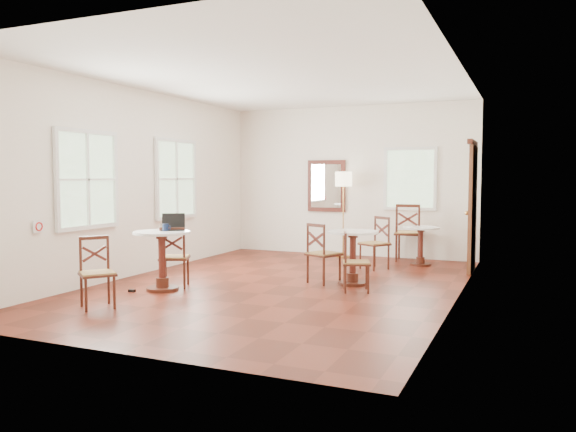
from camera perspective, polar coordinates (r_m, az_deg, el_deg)
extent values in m
plane|color=#591B0F|center=(8.36, -0.82, -6.99)|extent=(7.00, 7.00, 0.00)
cube|color=white|center=(11.49, 6.32, 3.51)|extent=(5.00, 0.02, 3.00)
cube|color=white|center=(5.21, -16.75, 2.81)|extent=(5.00, 0.02, 3.00)
cube|color=white|center=(9.50, -14.75, 3.31)|extent=(0.02, 7.00, 3.00)
cube|color=white|center=(7.54, 16.83, 3.12)|extent=(0.02, 7.00, 3.00)
cube|color=white|center=(8.32, -0.84, 13.73)|extent=(5.00, 7.00, 0.02)
cube|color=#593019|center=(9.95, 18.10, 0.67)|extent=(0.06, 0.90, 2.10)
cube|color=#461D11|center=(9.95, 18.12, 7.01)|extent=(0.08, 1.02, 0.08)
sphere|color=#BF8C3F|center=(9.64, 17.56, 0.29)|extent=(0.07, 0.07, 0.07)
cube|color=#521D16|center=(11.61, 3.89, 3.04)|extent=(0.80, 0.05, 1.05)
cube|color=white|center=(11.58, 3.84, 3.04)|extent=(0.64, 0.02, 0.88)
cube|color=white|center=(7.95, -23.85, -0.98)|extent=(0.02, 0.16, 0.16)
torus|color=red|center=(7.94, -23.78, -0.98)|extent=(0.02, 0.12, 0.12)
cube|color=white|center=(8.57, -19.55, 3.48)|extent=(0.06, 1.22, 1.42)
cube|color=white|center=(10.29, -11.20, 3.69)|extent=(0.06, 1.22, 1.42)
cube|color=white|center=(11.17, 12.19, 3.69)|extent=(1.02, 0.06, 1.22)
cylinder|color=#461D11|center=(8.19, -12.52, -7.15)|extent=(0.45, 0.45, 0.04)
cylinder|color=#461D11|center=(8.18, -12.53, -6.53)|extent=(0.18, 0.18, 0.13)
cylinder|color=#521D16|center=(8.12, -12.57, -4.19)|extent=(0.10, 0.10, 0.67)
cylinder|color=#461D11|center=(8.08, -12.60, -1.99)|extent=(0.16, 0.16, 0.07)
cylinder|color=white|center=(8.08, -12.61, -1.63)|extent=(0.79, 0.79, 0.03)
cylinder|color=#461D11|center=(8.46, 6.51, -6.73)|extent=(0.43, 0.43, 0.04)
cylinder|color=#461D11|center=(8.45, 6.52, -6.15)|extent=(0.17, 0.17, 0.13)
cylinder|color=#521D16|center=(8.40, 6.54, -3.99)|extent=(0.10, 0.10, 0.65)
cylinder|color=#461D11|center=(8.36, 6.55, -1.94)|extent=(0.15, 0.15, 0.06)
cylinder|color=white|center=(8.36, 6.56, -1.61)|extent=(0.75, 0.75, 0.03)
cylinder|color=#461D11|center=(10.47, 13.19, -4.76)|extent=(0.37, 0.37, 0.04)
cylinder|color=#461D11|center=(10.46, 13.20, -4.35)|extent=(0.15, 0.15, 0.11)
cylinder|color=#521D16|center=(10.42, 13.22, -2.83)|extent=(0.08, 0.08, 0.56)
cylinder|color=#461D11|center=(10.39, 13.25, -1.39)|extent=(0.13, 0.13, 0.06)
cylinder|color=white|center=(10.39, 13.25, -1.16)|extent=(0.65, 0.65, 0.03)
cylinder|color=#461D11|center=(8.51, -10.04, -5.44)|extent=(0.03, 0.03, 0.41)
cylinder|color=#461D11|center=(8.19, -10.40, -5.82)|extent=(0.03, 0.03, 0.41)
cylinder|color=#461D11|center=(8.57, -12.23, -5.41)|extent=(0.03, 0.03, 0.41)
cylinder|color=#461D11|center=(8.25, -12.68, -5.78)|extent=(0.03, 0.03, 0.41)
cube|color=#461D11|center=(8.34, -11.36, -4.18)|extent=(0.53, 0.53, 0.03)
cube|color=olive|center=(8.34, -11.36, -4.08)|extent=(0.51, 0.51, 0.04)
cylinder|color=#461D11|center=(8.13, -10.44, -2.79)|extent=(0.03, 0.03, 0.46)
cylinder|color=#461D11|center=(8.19, -12.72, -2.77)|extent=(0.03, 0.03, 0.46)
cube|color=#461D11|center=(8.13, -11.61, -1.30)|extent=(0.33, 0.17, 0.05)
cube|color=#521D16|center=(8.15, -11.59, -2.71)|extent=(0.28, 0.14, 0.20)
cube|color=#521D16|center=(8.15, -11.59, -2.71)|extent=(0.28, 0.14, 0.20)
cylinder|color=#461D11|center=(7.11, -19.68, -7.51)|extent=(0.03, 0.03, 0.41)
cylinder|color=#461D11|center=(7.42, -20.09, -7.03)|extent=(0.03, 0.03, 0.41)
cylinder|color=#461D11|center=(7.17, -17.09, -7.36)|extent=(0.03, 0.03, 0.41)
cylinder|color=#461D11|center=(7.48, -17.61, -6.90)|extent=(0.03, 0.03, 0.41)
cube|color=#461D11|center=(7.25, -18.66, -5.58)|extent=(0.56, 0.56, 0.03)
cube|color=olive|center=(7.25, -18.66, -5.48)|extent=(0.53, 0.53, 0.04)
cylinder|color=#461D11|center=(7.35, -20.17, -3.75)|extent=(0.03, 0.03, 0.45)
cylinder|color=#461D11|center=(7.41, -17.68, -3.63)|extent=(0.03, 0.03, 0.45)
cube|color=#461D11|center=(7.36, -18.96, -2.09)|extent=(0.24, 0.29, 0.05)
cube|color=#521D16|center=(7.38, -18.92, -3.62)|extent=(0.20, 0.25, 0.20)
cube|color=#521D16|center=(7.38, -18.92, -3.62)|extent=(0.20, 0.25, 0.20)
cylinder|color=#461D11|center=(8.52, 5.24, -5.34)|extent=(0.03, 0.03, 0.42)
cylinder|color=#461D11|center=(8.27, 3.64, -5.61)|extent=(0.03, 0.03, 0.42)
cylinder|color=#461D11|center=(8.75, 3.60, -5.09)|extent=(0.03, 0.03, 0.42)
cylinder|color=#461D11|center=(8.51, 1.99, -5.34)|extent=(0.03, 0.03, 0.42)
cube|color=#461D11|center=(8.48, 3.62, -3.89)|extent=(0.55, 0.55, 0.03)
cube|color=olive|center=(8.48, 3.62, -3.80)|extent=(0.53, 0.53, 0.04)
cylinder|color=#461D11|center=(8.21, 3.65, -2.53)|extent=(0.03, 0.03, 0.47)
cylinder|color=#461D11|center=(8.45, 2.00, -2.34)|extent=(0.03, 0.03, 0.47)
cube|color=#461D11|center=(8.31, 2.82, -0.94)|extent=(0.34, 0.18, 0.05)
cube|color=#521D16|center=(8.33, 2.81, -2.37)|extent=(0.29, 0.15, 0.21)
cube|color=#521D16|center=(8.33, 2.81, -2.37)|extent=(0.29, 0.15, 0.21)
cylinder|color=#461D11|center=(7.81, 8.09, -6.36)|extent=(0.03, 0.03, 0.39)
cylinder|color=#461D11|center=(7.79, 5.81, -6.37)|extent=(0.03, 0.03, 0.39)
cylinder|color=#461D11|center=(8.11, 7.91, -5.97)|extent=(0.03, 0.03, 0.39)
cylinder|color=#461D11|center=(8.09, 5.71, -5.97)|extent=(0.03, 0.03, 0.39)
cube|color=#461D11|center=(7.92, 6.89, -4.76)|extent=(0.48, 0.48, 0.03)
cube|color=olive|center=(7.92, 6.89, -4.66)|extent=(0.46, 0.46, 0.03)
cylinder|color=#461D11|center=(7.73, 5.83, -3.39)|extent=(0.03, 0.03, 0.43)
cylinder|color=#461D11|center=(8.03, 5.73, -3.10)|extent=(0.03, 0.03, 0.43)
cube|color=#461D11|center=(7.86, 5.79, -1.81)|extent=(0.14, 0.32, 0.04)
cube|color=#521D16|center=(7.88, 5.78, -3.18)|extent=(0.12, 0.27, 0.19)
cube|color=#521D16|center=(7.88, 5.78, -3.18)|extent=(0.12, 0.27, 0.19)
cylinder|color=#461D11|center=(11.12, 13.21, -3.02)|extent=(0.04, 0.04, 0.51)
cylinder|color=#461D11|center=(10.71, 13.02, -3.27)|extent=(0.04, 0.04, 0.51)
cylinder|color=#461D11|center=(11.16, 11.12, -2.96)|extent=(0.04, 0.04, 0.51)
cylinder|color=#461D11|center=(10.76, 10.85, -3.21)|extent=(0.04, 0.04, 0.51)
cube|color=#461D11|center=(10.91, 12.07, -1.75)|extent=(0.54, 0.54, 0.03)
cube|color=olive|center=(10.91, 12.07, -1.66)|extent=(0.52, 0.52, 0.05)
cylinder|color=#461D11|center=(10.66, 13.07, -0.40)|extent=(0.04, 0.04, 0.57)
cylinder|color=#461D11|center=(10.70, 10.89, -0.35)|extent=(0.04, 0.04, 0.57)
cube|color=#461D11|center=(10.66, 12.00, 1.03)|extent=(0.43, 0.08, 0.06)
cube|color=#521D16|center=(10.68, 11.98, -0.31)|extent=(0.37, 0.06, 0.25)
cube|color=#521D16|center=(10.68, 11.98, -0.31)|extent=(0.37, 0.06, 0.25)
cylinder|color=#461D11|center=(9.89, 7.30, -4.06)|extent=(0.03, 0.03, 0.42)
cylinder|color=#461D11|center=(10.12, 8.74, -3.89)|extent=(0.03, 0.03, 0.42)
cylinder|color=#461D11|center=(9.64, 8.64, -4.28)|extent=(0.03, 0.03, 0.42)
cylinder|color=#461D11|center=(9.87, 10.09, -4.10)|extent=(0.03, 0.03, 0.42)
cube|color=#461D11|center=(9.85, 8.70, -2.83)|extent=(0.57, 0.57, 0.03)
cube|color=olive|center=(9.85, 8.70, -2.75)|extent=(0.55, 0.55, 0.04)
cylinder|color=#461D11|center=(10.07, 8.76, -1.36)|extent=(0.03, 0.03, 0.47)
cylinder|color=#461D11|center=(9.82, 10.12, -1.51)|extent=(0.03, 0.03, 0.47)
cube|color=#461D11|center=(9.93, 9.45, -0.19)|extent=(0.32, 0.22, 0.05)
cube|color=#521D16|center=(9.94, 9.43, -1.38)|extent=(0.27, 0.18, 0.21)
cube|color=#521D16|center=(9.94, 9.43, -1.38)|extent=(0.27, 0.18, 0.21)
cylinder|color=#BF8C3F|center=(11.28, 5.56, -4.07)|extent=(0.27, 0.27, 0.03)
cylinder|color=#BF8C3F|center=(11.20, 5.58, -0.22)|extent=(0.02, 0.02, 1.54)
cylinder|color=beige|center=(11.17, 5.61, 3.73)|extent=(0.33, 0.33, 0.29)
cube|color=black|center=(8.20, -11.48, -1.34)|extent=(0.40, 0.37, 0.02)
cube|color=black|center=(8.20, -11.48, -1.27)|extent=(0.30, 0.26, 0.00)
cube|color=black|center=(8.31, -11.46, -0.49)|extent=(0.31, 0.23, 0.22)
cube|color=silver|center=(8.31, -11.46, -0.49)|extent=(0.27, 0.20, 0.18)
ellipsoid|color=black|center=(8.22, -12.54, -1.29)|extent=(0.12, 0.10, 0.04)
cylinder|color=black|center=(8.11, -12.24, -1.13)|extent=(0.09, 0.09, 0.10)
torus|color=black|center=(8.08, -11.95, -1.14)|extent=(0.07, 0.01, 0.07)
cylinder|color=white|center=(8.21, -12.54, -1.07)|extent=(0.06, 0.06, 0.10)
cube|color=black|center=(8.17, -15.46, -7.26)|extent=(0.09, 0.05, 0.04)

